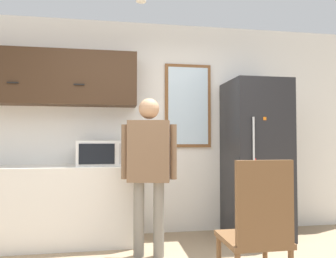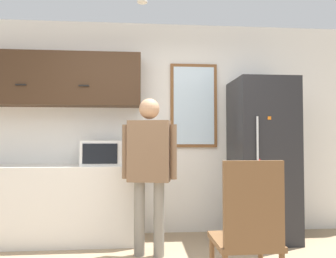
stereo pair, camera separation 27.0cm
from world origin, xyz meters
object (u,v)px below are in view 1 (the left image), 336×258
person (149,160)px  chair (258,227)px  refrigerator (256,158)px  microwave (102,153)px

person → chair: person is taller
person → refrigerator: 1.45m
microwave → person: 0.72m
microwave → refrigerator: (1.87, -0.06, -0.08)m
microwave → person: person is taller
person → refrigerator: refrigerator is taller
person → chair: bearing=-47.0°
refrigerator → microwave: bearing=178.3°
microwave → refrigerator: size_ratio=0.29×
refrigerator → chair: (-0.71, -1.58, -0.40)m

